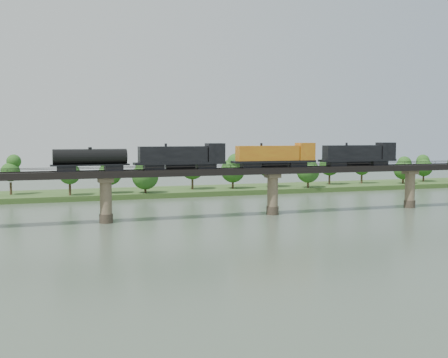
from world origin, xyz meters
name	(u,v)px	position (x,y,z in m)	size (l,w,h in m)	color
ground	(336,235)	(0.00, 0.00, 0.00)	(400.00, 400.00, 0.00)	#3C4B3B
far_bank	(205,191)	(0.00, 85.00, 0.80)	(300.00, 24.00, 1.60)	#304D1F
bridge	(273,192)	(0.00, 30.00, 5.46)	(236.00, 30.00, 11.50)	#473A2D
bridge_superstructure	(273,166)	(0.00, 30.00, 11.79)	(220.00, 4.90, 0.75)	black
far_treeline	(185,168)	(-8.21, 80.52, 8.83)	(289.06, 17.54, 13.60)	#382619
freight_train	(245,156)	(-7.30, 30.00, 14.32)	(85.91, 3.35, 5.91)	black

